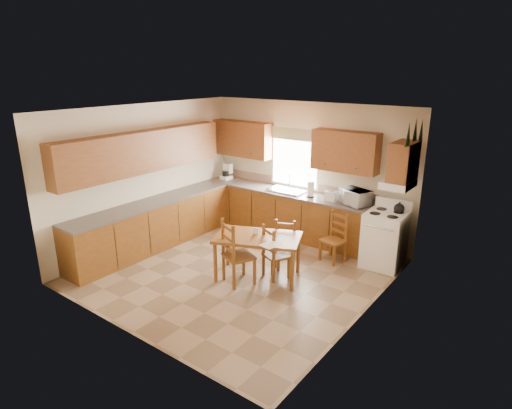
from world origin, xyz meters
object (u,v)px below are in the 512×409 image
Objects in this scene: stove at (384,240)px; chair_near_right at (239,252)px; dining_table at (258,257)px; microwave at (355,197)px; chair_far_left at (283,248)px; chair_near_left at (276,252)px; chair_far_right at (333,238)px.

stove is 0.90× the size of chair_near_right.
microwave is at bearing 44.66° from dining_table.
stove is 1.79m from chair_far_left.
microwave is at bearing 157.92° from stove.
microwave is 0.54× the size of chair_near_left.
chair_far_right is (0.47, 1.11, -0.00)m from chair_near_left.
chair_near_right is at bearing -104.79° from chair_far_right.
chair_near_right is 1.20× the size of chair_far_left.
chair_near_right reaches higher than dining_table.
chair_far_left is at bearing -90.19° from microwave.
stove is 1.08× the size of chair_far_left.
chair_far_left is 1.03m from chair_far_right.
chair_near_right is at bearing 78.01° from chair_near_left.
chair_far_left is 0.99× the size of chair_far_right.
stove is at bearing 25.05° from dining_table.
microwave is 0.35× the size of dining_table.
microwave reaches higher than chair_near_right.
chair_near_left is at bearing -115.91° from chair_far_left.
chair_far_left is at bearing -103.99° from chair_far_right.
chair_far_right is at bearing -89.09° from chair_near_left.
stove is at bearing -106.91° from chair_near_left.
stove is 0.95m from microwave.
chair_near_right reaches higher than chair_far_right.
chair_near_right is at bearing -93.08° from microwave.
chair_far_left is at bearing -69.35° from chair_near_left.
microwave is 0.88m from chair_far_right.
chair_far_right is at bearing -92.43° from chair_near_right.
chair_near_left is 0.64m from chair_near_right.
dining_table is 1.29× the size of chair_near_right.
microwave reaches higher than dining_table.
stove reaches higher than dining_table.
chair_far_right is (0.84, 1.63, -0.08)m from chair_near_right.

